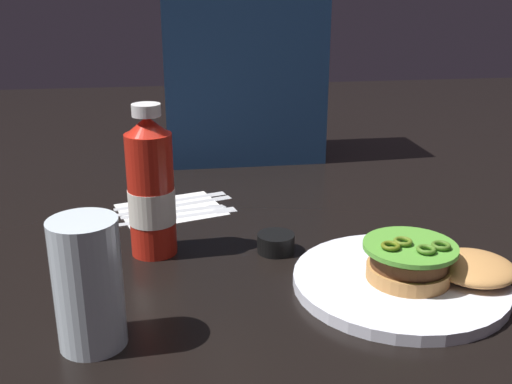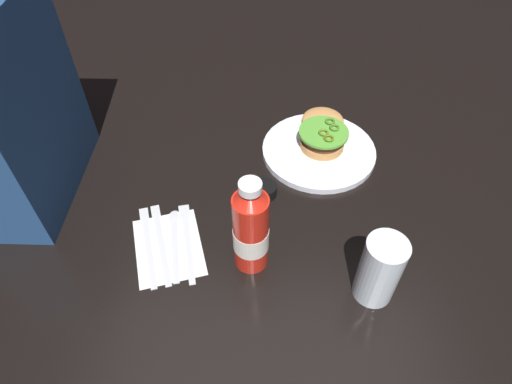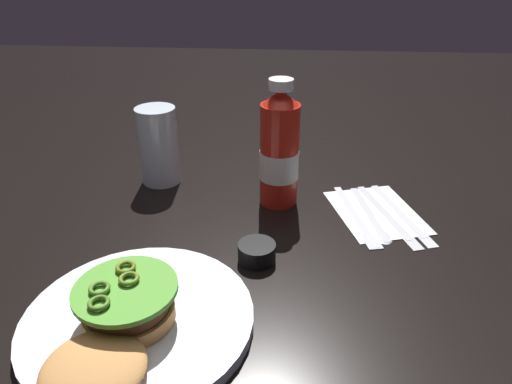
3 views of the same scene
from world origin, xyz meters
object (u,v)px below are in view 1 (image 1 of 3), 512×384
(butter_knife, at_px, (183,203))
(fork_utensil, at_px, (189,213))
(dinner_plate, at_px, (399,282))
(water_glass, at_px, (88,284))
(spoon_utensil, at_px, (190,208))
(diner_person, at_px, (242,36))
(ketchup_bottle, at_px, (151,190))
(burger_sandwich, at_px, (433,264))
(steak_knife, at_px, (178,198))
(condiment_cup, at_px, (276,243))
(napkin, at_px, (171,209))

(butter_knife, bearing_deg, fork_utensil, -80.66)
(dinner_plate, relative_size, butter_knife, 1.35)
(water_glass, bearing_deg, spoon_utensil, 72.72)
(diner_person, bearing_deg, spoon_utensil, -112.11)
(ketchup_bottle, distance_m, diner_person, 0.53)
(burger_sandwich, distance_m, ketchup_bottle, 0.38)
(ketchup_bottle, relative_size, steak_knife, 1.09)
(spoon_utensil, distance_m, steak_knife, 0.05)
(water_glass, distance_m, steak_knife, 0.44)
(spoon_utensil, relative_size, steak_knife, 0.90)
(condiment_cup, bearing_deg, fork_utensil, 127.05)
(ketchup_bottle, relative_size, water_glass, 1.50)
(napkin, bearing_deg, ketchup_bottle, -98.59)
(burger_sandwich, height_order, fork_utensil, burger_sandwich)
(condiment_cup, distance_m, diner_person, 0.55)
(ketchup_bottle, relative_size, napkin, 1.29)
(water_glass, bearing_deg, butter_knife, 75.17)
(napkin, bearing_deg, diner_person, 62.75)
(dinner_plate, relative_size, burger_sandwich, 1.39)
(burger_sandwich, relative_size, water_glass, 1.35)
(napkin, bearing_deg, water_glass, -102.61)
(fork_utensil, distance_m, diner_person, 0.44)
(water_glass, xyz_separation_m, spoon_utensil, (0.12, 0.37, -0.07))
(water_glass, relative_size, condiment_cup, 2.67)
(condiment_cup, xyz_separation_m, butter_knife, (-0.12, 0.20, -0.01))
(dinner_plate, distance_m, butter_knife, 0.42)
(dinner_plate, xyz_separation_m, condiment_cup, (-0.13, 0.12, 0.01))
(spoon_utensil, distance_m, butter_knife, 0.03)
(fork_utensil, bearing_deg, condiment_cup, -52.95)
(dinner_plate, bearing_deg, diner_person, 100.72)
(napkin, xyz_separation_m, butter_knife, (0.02, 0.02, 0.00))
(butter_knife, bearing_deg, water_glass, -104.83)
(dinner_plate, height_order, condiment_cup, condiment_cup)
(butter_knife, bearing_deg, ketchup_bottle, -104.02)
(burger_sandwich, distance_m, diner_person, 0.68)
(ketchup_bottle, xyz_separation_m, water_glass, (-0.06, -0.22, -0.02))
(diner_person, bearing_deg, ketchup_bottle, -111.35)
(ketchup_bottle, distance_m, steak_knife, 0.23)
(burger_sandwich, bearing_deg, dinner_plate, 165.65)
(dinner_plate, height_order, ketchup_bottle, ketchup_bottle)
(burger_sandwich, xyz_separation_m, condiment_cup, (-0.17, 0.13, -0.02))
(burger_sandwich, height_order, butter_knife, burger_sandwich)
(dinner_plate, xyz_separation_m, diner_person, (-0.12, 0.62, 0.25))
(ketchup_bottle, xyz_separation_m, fork_utensil, (0.05, 0.13, -0.09))
(burger_sandwich, bearing_deg, diner_person, 103.82)
(dinner_plate, bearing_deg, spoon_utensil, 129.25)
(condiment_cup, height_order, butter_knife, condiment_cup)
(dinner_plate, relative_size, water_glass, 1.88)
(fork_utensil, height_order, butter_knife, same)
(diner_person, bearing_deg, steak_knife, -118.72)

